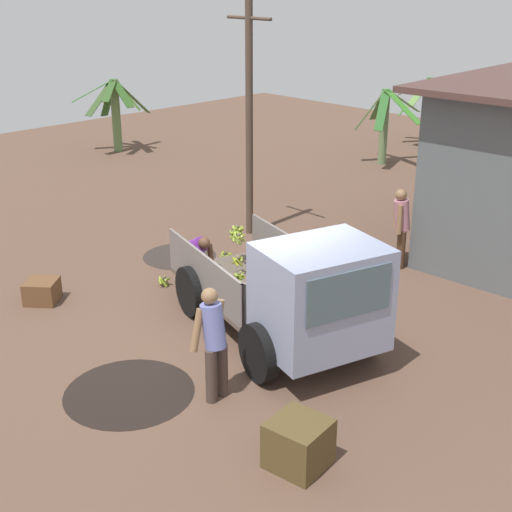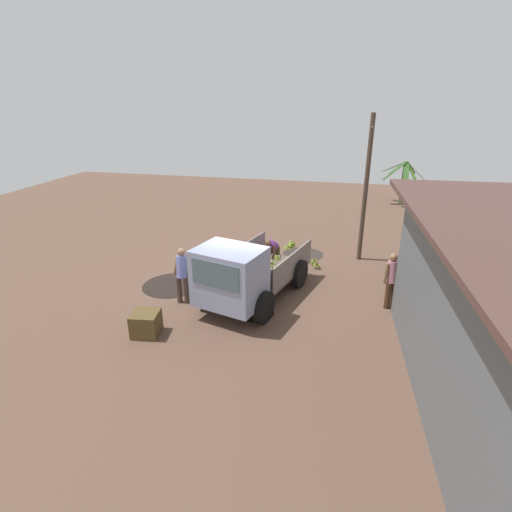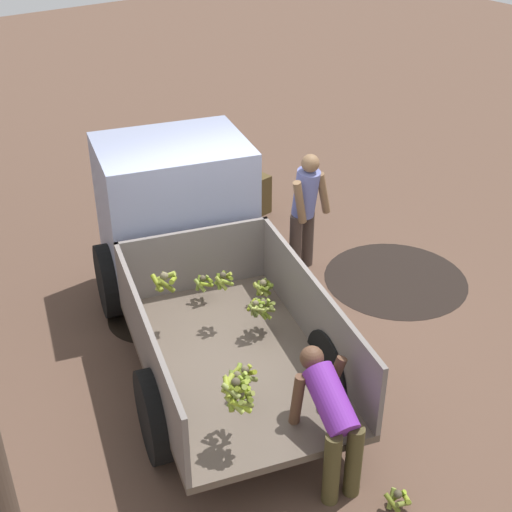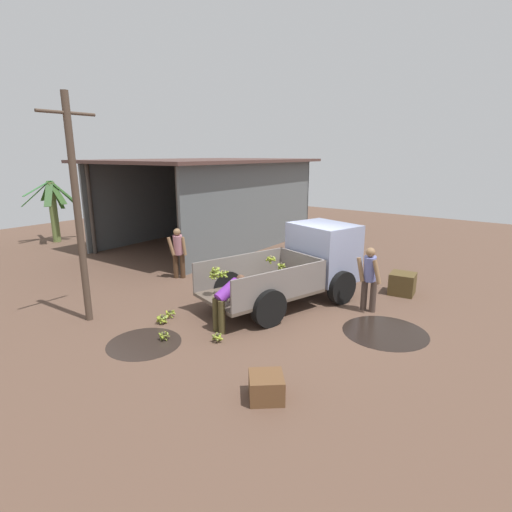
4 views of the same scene
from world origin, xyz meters
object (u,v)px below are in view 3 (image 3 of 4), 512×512
object	(u,v)px
person_foreground_visitor	(305,207)
banana_bunch_on_ground_3	(398,499)
person_worker_loading	(331,417)
wooden_crate_1	(241,194)
cargo_truck	(186,235)

from	to	relation	value
person_foreground_visitor	banana_bunch_on_ground_3	size ratio (longest dim) A/B	7.11
person_worker_loading	banana_bunch_on_ground_3	world-z (taller)	person_worker_loading
banana_bunch_on_ground_3	wooden_crate_1	bearing A→B (deg)	-21.21
person_worker_loading	wooden_crate_1	xyz separation A→B (m)	(4.76, -2.35, -0.43)
banana_bunch_on_ground_3	person_worker_loading	bearing A→B (deg)	22.90
person_foreground_visitor	banana_bunch_on_ground_3	distance (m)	4.07
banana_bunch_on_ground_3	person_foreground_visitor	bearing A→B (deg)	-27.23
cargo_truck	person_foreground_visitor	world-z (taller)	cargo_truck
person_foreground_visitor	person_worker_loading	xyz separation A→B (m)	(-2.93, 2.09, -0.19)
person_foreground_visitor	wooden_crate_1	world-z (taller)	person_foreground_visitor
cargo_truck	person_foreground_visitor	xyz separation A→B (m)	(-0.08, -1.72, -0.11)
person_foreground_visitor	banana_bunch_on_ground_3	xyz separation A→B (m)	(-3.55, 1.83, -0.81)
person_foreground_visitor	person_worker_loading	distance (m)	3.60
cargo_truck	wooden_crate_1	size ratio (longest dim) A/B	6.97
person_foreground_visitor	wooden_crate_1	bearing A→B (deg)	166.46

